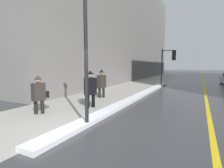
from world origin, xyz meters
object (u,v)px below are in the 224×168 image
(lamp_post, at_px, (86,29))
(pedestrian_nearside, at_px, (101,82))
(pedestrian_in_fedora, at_px, (39,93))
(pedestrian_in_glasses, at_px, (90,87))
(traffic_light_near, at_px, (169,60))

(lamp_post, distance_m, pedestrian_nearside, 5.56)
(pedestrian_in_fedora, relative_size, pedestrian_in_glasses, 0.91)
(pedestrian_in_glasses, bearing_deg, lamp_post, 42.06)
(lamp_post, distance_m, pedestrian_in_glasses, 3.37)
(pedestrian_in_glasses, xyz_separation_m, pedestrian_nearside, (-0.81, 2.43, -0.01))
(lamp_post, xyz_separation_m, pedestrian_nearside, (-2.14, 4.64, -2.19))
(pedestrian_in_fedora, height_order, pedestrian_in_glasses, pedestrian_in_glasses)
(pedestrian_in_glasses, bearing_deg, pedestrian_nearside, -150.59)
(traffic_light_near, bearing_deg, pedestrian_nearside, -101.01)
(lamp_post, relative_size, pedestrian_nearside, 3.03)
(lamp_post, xyz_separation_m, pedestrian_in_glasses, (-1.33, 2.20, -2.18))
(lamp_post, relative_size, pedestrian_in_glasses, 2.99)
(pedestrian_in_fedora, distance_m, pedestrian_in_glasses, 2.26)
(pedestrian_in_glasses, bearing_deg, pedestrian_in_fedora, -23.24)
(lamp_post, distance_m, pedestrian_in_fedora, 3.47)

